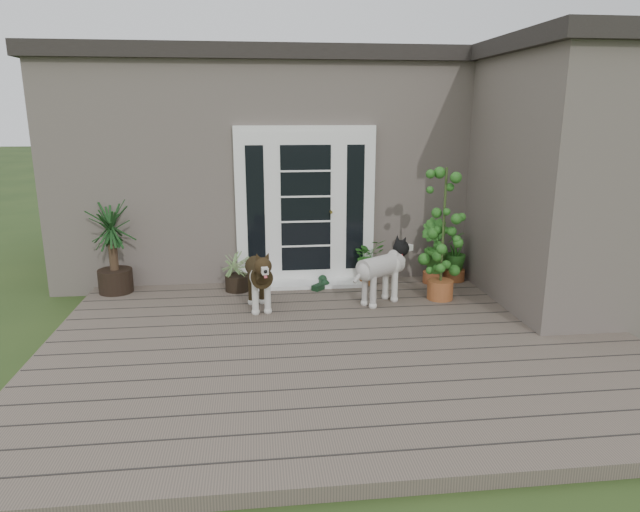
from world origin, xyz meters
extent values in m
cube|color=#6B5B4C|center=(0.00, 0.40, 0.06)|extent=(6.20, 4.60, 0.12)
cube|color=#665E54|center=(0.00, 4.65, 1.55)|extent=(7.40, 4.00, 3.10)
cube|color=#2D2826|center=(0.00, 4.65, 3.20)|extent=(7.60, 4.20, 0.20)
cube|color=#665E54|center=(2.90, 1.50, 1.55)|extent=(1.60, 2.40, 3.10)
cube|color=#2D2826|center=(2.90, 1.50, 3.20)|extent=(1.80, 2.60, 0.20)
cube|color=white|center=(-0.20, 2.60, 1.19)|extent=(1.90, 0.14, 2.15)
cube|color=white|center=(-0.20, 2.40, 0.14)|extent=(1.60, 0.40, 0.05)
imported|color=#18541B|center=(0.65, 2.38, 0.40)|extent=(0.57, 0.57, 0.56)
imported|color=#1B5317|center=(1.56, 2.33, 0.46)|extent=(0.61, 0.61, 0.67)
imported|color=#1C641D|center=(1.89, 2.40, 0.40)|extent=(0.50, 0.50, 0.56)
camera|label=1|loc=(-0.88, -4.97, 2.43)|focal=31.46mm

